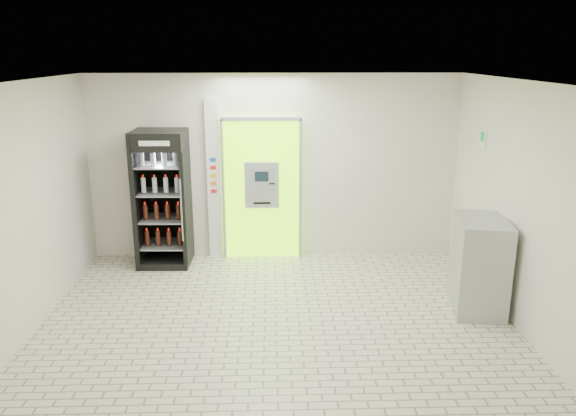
{
  "coord_description": "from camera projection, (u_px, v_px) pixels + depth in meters",
  "views": [
    {
      "loc": [
        -0.05,
        -6.5,
        3.33
      ],
      "look_at": [
        0.19,
        1.2,
        1.17
      ],
      "focal_mm": 35.0,
      "sensor_mm": 36.0,
      "label": 1
    }
  ],
  "objects": [
    {
      "name": "atm_assembly",
      "position": [
        262.0,
        188.0,
        9.16
      ],
      "size": [
        1.3,
        0.24,
        2.33
      ],
      "color": "#87F006",
      "rests_on": "ground"
    },
    {
      "name": "room_shell",
      "position": [
        275.0,
        181.0,
        6.66
      ],
      "size": [
        6.0,
        6.0,
        6.0
      ],
      "color": "silver",
      "rests_on": "ground"
    },
    {
      "name": "steel_cabinet",
      "position": [
        479.0,
        265.0,
        7.36
      ],
      "size": [
        0.77,
        1.02,
        1.25
      ],
      "rotation": [
        0.0,
        0.0,
        -0.16
      ],
      "color": "#9FA1A6",
      "rests_on": "ground"
    },
    {
      "name": "beverage_cooler",
      "position": [
        163.0,
        201.0,
        8.88
      ],
      "size": [
        0.83,
        0.78,
        2.16
      ],
      "rotation": [
        0.0,
        0.0,
        -0.02
      ],
      "color": "black",
      "rests_on": "ground"
    },
    {
      "name": "exit_sign",
      "position": [
        483.0,
        139.0,
        8.02
      ],
      "size": [
        0.02,
        0.22,
        0.26
      ],
      "color": "white",
      "rests_on": "room_shell"
    },
    {
      "name": "pillar",
      "position": [
        214.0,
        180.0,
        9.13
      ],
      "size": [
        0.22,
        0.11,
        2.6
      ],
      "color": "silver",
      "rests_on": "ground"
    },
    {
      "name": "ground",
      "position": [
        276.0,
        322.0,
        7.16
      ],
      "size": [
        6.0,
        6.0,
        0.0
      ],
      "primitive_type": "plane",
      "color": "beige",
      "rests_on": "ground"
    }
  ]
}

